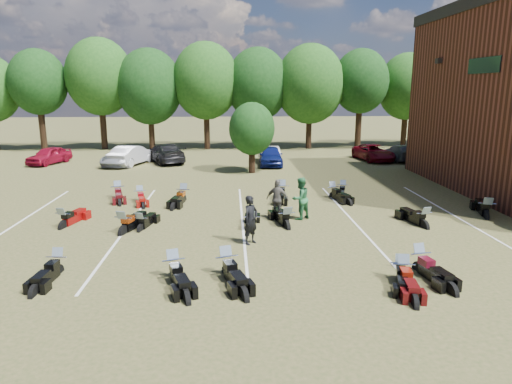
{
  "coord_description": "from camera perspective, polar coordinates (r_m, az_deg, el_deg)",
  "views": [
    {
      "loc": [
        -3.47,
        -16.43,
        5.88
      ],
      "look_at": [
        -2.35,
        4.0,
        1.2
      ],
      "focal_mm": 32.0,
      "sensor_mm": 36.0,
      "label": 1
    }
  ],
  "objects": [
    {
      "name": "ground",
      "position": [
        17.79,
        8.34,
        -6.56
      ],
      "size": [
        160.0,
        160.0,
        0.0
      ],
      "primitive_type": "plane",
      "color": "brown",
      "rests_on": "ground"
    },
    {
      "name": "car_0",
      "position": [
        39.57,
        -24.45,
        4.18
      ],
      "size": [
        2.85,
        4.28,
        1.35
      ],
      "primitive_type": "imported",
      "rotation": [
        0.0,
        0.0,
        -0.35
      ],
      "color": "maroon",
      "rests_on": "ground"
    },
    {
      "name": "car_1",
      "position": [
        37.03,
        -15.27,
        4.49
      ],
      "size": [
        3.06,
        4.89,
        1.52
      ],
      "primitive_type": "imported",
      "rotation": [
        0.0,
        0.0,
        2.8
      ],
      "color": "silver",
      "rests_on": "ground"
    },
    {
      "name": "car_2",
      "position": [
        36.85,
        -16.17,
        4.22
      ],
      "size": [
        3.29,
        5.06,
        1.29
      ],
      "primitive_type": "imported",
      "rotation": [
        0.0,
        0.0,
        -0.26
      ],
      "color": "#93959B",
      "rests_on": "ground"
    },
    {
      "name": "car_3",
      "position": [
        37.55,
        -11.3,
        4.81
      ],
      "size": [
        4.15,
        5.67,
        1.53
      ],
      "primitive_type": "imported",
      "rotation": [
        0.0,
        0.0,
        3.58
      ],
      "color": "black",
      "rests_on": "ground"
    },
    {
      "name": "car_4",
      "position": [
        35.48,
        1.85,
        4.56
      ],
      "size": [
        1.96,
        4.43,
        1.48
      ],
      "primitive_type": "imported",
      "rotation": [
        0.0,
        0.0,
        -0.05
      ],
      "color": "#0C1554",
      "rests_on": "ground"
    },
    {
      "name": "car_5",
      "position": [
        36.82,
        1.63,
        4.76
      ],
      "size": [
        1.58,
        4.15,
        1.35
      ],
      "primitive_type": "imported",
      "rotation": [
        0.0,
        0.0,
        3.18
      ],
      "color": "beige",
      "rests_on": "ground"
    },
    {
      "name": "car_6",
      "position": [
        39.03,
        14.47,
        4.79
      ],
      "size": [
        2.8,
        4.96,
        1.31
      ],
      "primitive_type": "imported",
      "rotation": [
        0.0,
        0.0,
        0.14
      ],
      "color": "#5A0510",
      "rests_on": "ground"
    },
    {
      "name": "car_7",
      "position": [
        39.66,
        17.59,
        4.73
      ],
      "size": [
        1.88,
        4.57,
        1.32
      ],
      "primitive_type": "imported",
      "rotation": [
        0.0,
        0.0,
        3.15
      ],
      "color": "#343539",
      "rests_on": "ground"
    },
    {
      "name": "person_black",
      "position": [
        17.47,
        -0.65,
        -3.51
      ],
      "size": [
        0.81,
        0.81,
        1.9
      ],
      "primitive_type": "imported",
      "rotation": [
        0.0,
        0.0,
        0.81
      ],
      "color": "black",
      "rests_on": "ground"
    },
    {
      "name": "person_green",
      "position": [
        20.83,
        5.56,
        -0.81
      ],
      "size": [
        1.19,
        1.15,
        1.94
      ],
      "primitive_type": "imported",
      "rotation": [
        0.0,
        0.0,
        3.77
      ],
      "color": "#296D3E",
      "rests_on": "ground"
    },
    {
      "name": "person_grey",
      "position": [
        20.82,
        2.72,
        -0.92
      ],
      "size": [
        1.16,
        0.87,
        1.84
      ],
      "primitive_type": "imported",
      "rotation": [
        0.0,
        0.0,
        2.7
      ],
      "color": "#545048",
      "rests_on": "ground"
    },
    {
      "name": "motorcycle_0",
      "position": [
        16.31,
        -23.48,
        -9.38
      ],
      "size": [
        0.85,
        2.19,
        1.2
      ],
      "primitive_type": null,
      "rotation": [
        0.0,
        0.0,
        -0.08
      ],
      "color": "black",
      "rests_on": "ground"
    },
    {
      "name": "motorcycle_1",
      "position": [
        14.88,
        -10.19,
        -10.61
      ],
      "size": [
        1.45,
        2.46,
        1.3
      ],
      "primitive_type": null,
      "rotation": [
        0.0,
        0.0,
        0.32
      ],
      "color": "black",
      "rests_on": "ground"
    },
    {
      "name": "motorcycle_3",
      "position": [
        14.9,
        -3.66,
        -10.4
      ],
      "size": [
        1.43,
        2.52,
        1.34
      ],
      "primitive_type": null,
      "rotation": [
        0.0,
        0.0,
        0.29
      ],
      "color": "black",
      "rests_on": "ground"
    },
    {
      "name": "motorcycle_4",
      "position": [
        15.28,
        17.49,
        -10.38
      ],
      "size": [
        1.16,
        2.1,
        1.11
      ],
      "primitive_type": null,
      "rotation": [
        0.0,
        0.0,
        -0.27
      ],
      "color": "black",
      "rests_on": "ground"
    },
    {
      "name": "motorcycle_5",
      "position": [
        16.1,
        19.7,
        -9.34
      ],
      "size": [
        1.11,
        2.41,
        1.29
      ],
      "primitive_type": null,
      "rotation": [
        0.0,
        0.0,
        0.17
      ],
      "color": "black",
      "rests_on": "ground"
    },
    {
      "name": "motorcycle_6",
      "position": [
        15.11,
        17.85,
        -10.69
      ],
      "size": [
        1.03,
        2.27,
        1.22
      ],
      "primitive_type": null,
      "rotation": [
        0.0,
        0.0,
        -0.16
      ],
      "color": "#460A0B",
      "rests_on": "ground"
    },
    {
      "name": "motorcycle_7",
      "position": [
        21.35,
        -22.9,
        -4.15
      ],
      "size": [
        1.27,
        2.4,
        1.28
      ],
      "primitive_type": null,
      "rotation": [
        0.0,
        0.0,
        2.9
      ],
      "color": "maroon",
      "rests_on": "ground"
    },
    {
      "name": "motorcycle_8",
      "position": [
        19.67,
        -16.2,
        -5.04
      ],
      "size": [
        1.51,
        2.63,
        1.4
      ],
      "primitive_type": null,
      "rotation": [
        0.0,
        0.0,
        2.84
      ],
      "color": "black",
      "rests_on": "ground"
    },
    {
      "name": "motorcycle_9",
      "position": [
        19.91,
        -14.19,
        -4.7
      ],
      "size": [
        1.08,
        2.12,
        1.13
      ],
      "primitive_type": null,
      "rotation": [
        0.0,
        0.0,
        2.92
      ],
      "color": "black",
      "rests_on": "ground"
    },
    {
      "name": "motorcycle_10",
      "position": [
        19.7,
        3.86,
        -4.51
      ],
      "size": [
        1.22,
        2.51,
        1.34
      ],
      "primitive_type": null,
      "rotation": [
        0.0,
        0.0,
        3.34
      ],
      "color": "black",
      "rests_on": "ground"
    },
    {
      "name": "motorcycle_11",
      "position": [
        19.24,
        -0.55,
        -4.91
      ],
      "size": [
        0.88,
        2.28,
        1.25
      ],
      "primitive_type": null,
      "rotation": [
        0.0,
        0.0,
        3.07
      ],
      "color": "black",
      "rests_on": "ground"
    },
    {
      "name": "motorcycle_12",
      "position": [
        21.0,
        20.2,
        -4.2
      ],
      "size": [
        1.24,
        2.49,
        1.33
      ],
      "primitive_type": null,
      "rotation": [
        0.0,
        0.0,
        3.35
      ],
      "color": "black",
      "rests_on": "ground"
    },
    {
      "name": "motorcycle_13",
      "position": [
        23.67,
        26.78,
        -2.92
      ],
      "size": [
        1.52,
        2.65,
        1.41
      ],
      "primitive_type": null,
      "rotation": [
        0.0,
        0.0,
        2.84
      ],
      "color": "black",
      "rests_on": "ground"
    },
    {
      "name": "motorcycle_14",
      "position": [
        26.07,
        -16.84,
        -0.71
      ],
      "size": [
        1.35,
        2.45,
        1.3
      ],
      "primitive_type": null,
      "rotation": [
        0.0,
        0.0,
        0.28
      ],
      "color": "#45090E",
      "rests_on": "ground"
    },
    {
      "name": "motorcycle_15",
      "position": [
        25.0,
        -14.25,
        -1.12
      ],
      "size": [
        1.21,
        2.18,
        1.16
      ],
      "primitive_type": null,
      "rotation": [
        0.0,
        0.0,
        0.28
      ],
      "color": "maroon",
      "rests_on": "ground"
    },
    {
      "name": "motorcycle_17",
      "position": [
        24.52,
        -9.05,
        -1.15
      ],
      "size": [
        1.2,
        2.46,
        1.32
      ],
      "primitive_type": null,
      "rotation": [
        0.0,
        0.0,
        -0.2
      ],
      "color": "black",
      "rests_on": "ground"
    },
    {
      "name": "motorcycle_18",
      "position": [
        24.99,
        3.24,
        -0.74
      ],
      "size": [
        1.16,
        2.56,
        1.38
      ],
      "primitive_type": null,
      "rotation": [
        0.0,
        0.0,
        -0.16
      ],
      "color": "black",
      "rests_on": "ground"
    },
    {
      "name": "motorcycle_19",
      "position": [
        26.24,
        10.76,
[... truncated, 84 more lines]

